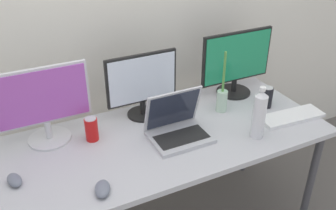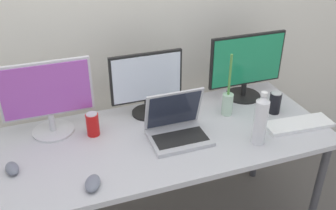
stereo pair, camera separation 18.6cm
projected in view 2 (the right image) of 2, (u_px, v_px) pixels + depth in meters
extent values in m
cube|color=silver|center=(134.00, 0.00, 2.16)|extent=(7.00, 0.08, 2.60)
cylinder|color=#424247|center=(317.00, 194.00, 2.12)|extent=(0.04, 0.04, 0.71)
cylinder|color=#424247|center=(23.00, 187.00, 2.17)|extent=(0.04, 0.04, 0.71)
cylinder|color=#424247|center=(258.00, 136.00, 2.63)|extent=(0.04, 0.04, 0.71)
cube|color=#B7B7BC|center=(168.00, 137.00, 1.96)|extent=(1.69, 0.74, 0.03)
cylinder|color=silver|center=(53.00, 131.00, 1.98)|extent=(0.22, 0.22, 0.01)
cylinder|color=silver|center=(52.00, 122.00, 1.95)|extent=(0.03, 0.03, 0.09)
cube|color=silver|center=(46.00, 89.00, 1.86)|extent=(0.46, 0.02, 0.29)
cube|color=#A54CB2|center=(46.00, 90.00, 1.85)|extent=(0.43, 0.01, 0.27)
cylinder|color=black|center=(148.00, 112.00, 2.14)|extent=(0.18, 0.18, 0.01)
cylinder|color=black|center=(147.00, 106.00, 2.12)|extent=(0.03, 0.03, 0.08)
cube|color=black|center=(146.00, 77.00, 2.03)|extent=(0.40, 0.02, 0.28)
cube|color=silver|center=(147.00, 78.00, 2.02)|extent=(0.38, 0.01, 0.26)
cylinder|color=black|center=(243.00, 95.00, 2.32)|extent=(0.21, 0.21, 0.01)
cylinder|color=black|center=(244.00, 89.00, 2.30)|extent=(0.03, 0.03, 0.08)
cube|color=black|center=(247.00, 60.00, 2.21)|extent=(0.47, 0.02, 0.31)
cube|color=#1E8C59|center=(248.00, 61.00, 2.19)|extent=(0.45, 0.01, 0.29)
cube|color=#B7B7BC|center=(179.00, 138.00, 1.91)|extent=(0.30, 0.24, 0.02)
cube|color=black|center=(180.00, 138.00, 1.89)|extent=(0.27, 0.13, 0.00)
cube|color=#B7B7BC|center=(173.00, 109.00, 1.92)|extent=(0.30, 0.08, 0.23)
cube|color=#232838|center=(174.00, 110.00, 1.92)|extent=(0.27, 0.06, 0.21)
cube|color=white|center=(298.00, 124.00, 2.03)|extent=(0.38, 0.16, 0.02)
ellipsoid|color=slate|center=(93.00, 183.00, 1.60)|extent=(0.10, 0.12, 0.04)
ellipsoid|color=slate|center=(12.00, 168.00, 1.69)|extent=(0.08, 0.11, 0.04)
cylinder|color=silver|center=(260.00, 122.00, 1.84)|extent=(0.07, 0.07, 0.24)
cone|color=silver|center=(264.00, 99.00, 1.78)|extent=(0.06, 0.06, 0.03)
cylinder|color=white|center=(264.00, 94.00, 1.76)|extent=(0.03, 0.03, 0.02)
cylinder|color=black|center=(275.00, 103.00, 2.13)|extent=(0.07, 0.07, 0.12)
cylinder|color=silver|center=(276.00, 93.00, 2.10)|extent=(0.06, 0.06, 0.00)
cylinder|color=red|center=(93.00, 125.00, 1.93)|extent=(0.07, 0.07, 0.12)
cylinder|color=silver|center=(91.00, 114.00, 1.90)|extent=(0.06, 0.06, 0.00)
cylinder|color=#B2D1B7|center=(227.00, 104.00, 2.11)|extent=(0.06, 0.06, 0.13)
cylinder|color=#519342|center=(230.00, 75.00, 2.02)|extent=(0.01, 0.01, 0.24)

